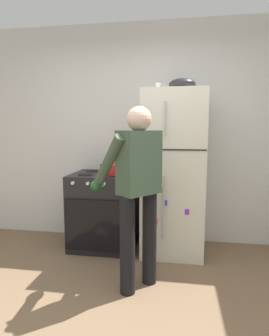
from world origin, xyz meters
The scene contains 7 objects.
kitchen_wall_back centered at (0.00, 1.95, 1.35)m, with size 6.00×0.10×2.70m, color silver.
refrigerator centered at (0.38, 1.57, 0.91)m, with size 0.68×0.72×1.83m.
stove_range centered at (-0.44, 1.56, 0.44)m, with size 0.76×0.67×0.90m.
person_cook centered at (0.08, 0.74, 0.95)m, with size 0.64×0.67×1.60m.
red_pot centered at (-0.28, 1.52, 0.96)m, with size 0.38×0.28×0.11m.
coffee_mug centered at (0.20, 1.62, 1.88)m, with size 0.11×0.08×0.10m.
mixing_bowl centered at (0.46, 1.57, 1.89)m, with size 0.29×0.29×0.13m, color black.
Camera 1 is at (0.44, -1.64, 1.40)m, focal length 30.21 mm.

